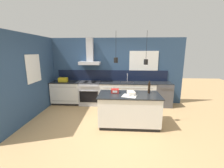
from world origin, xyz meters
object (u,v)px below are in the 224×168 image
Objects in this scene: yellow_toolbox at (63,80)px; bottle_on_island at (149,88)px; oven_range at (90,93)px; dishwasher at (163,94)px; red_supply_box at (115,91)px; book_stack at (131,93)px.

bottle_on_island is at bearing -25.85° from yellow_toolbox.
yellow_toolbox is at bearing 154.15° from bottle_on_island.
dishwasher is (2.83, 0.00, 0.00)m from oven_range.
yellow_toolbox reaches higher than red_supply_box.
bottle_on_island is at bearing 21.73° from book_stack.
yellow_toolbox is (-3.09, 1.50, -0.08)m from bottle_on_island.
dishwasher is 2.53× the size of book_stack.
book_stack is 1.64× the size of red_supply_box.
dishwasher is 2.68× the size of yellow_toolbox.
red_supply_box is at bearing -178.31° from bottle_on_island.
oven_range is at bearing 124.49° from red_supply_box.
yellow_toolbox is at bearing 144.28° from red_supply_box.
bottle_on_island is 1.07× the size of yellow_toolbox.
dishwasher is 4.16× the size of red_supply_box.
oven_range is at bearing 143.46° from bottle_on_island.
bottle_on_island is (-0.82, -1.50, 0.61)m from dishwasher.
red_supply_box is at bearing -139.46° from dishwasher.
book_stack reaches higher than dishwasher.
red_supply_box reaches higher than dishwasher.
book_stack is at bearing -33.53° from yellow_toolbox.
book_stack is 3.09m from yellow_toolbox.
yellow_toolbox is at bearing 180.00° from dishwasher.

